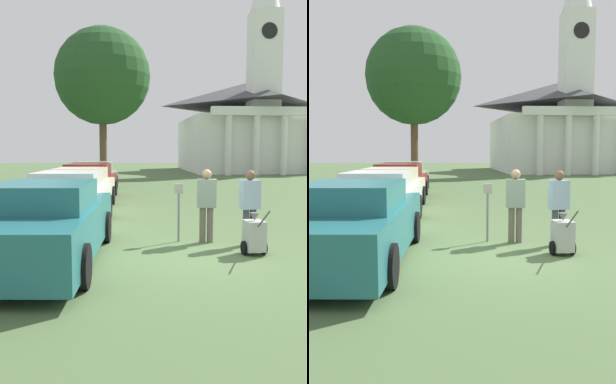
% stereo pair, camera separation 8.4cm
% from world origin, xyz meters
% --- Properties ---
extents(ground_plane, '(120.00, 120.00, 0.00)m').
position_xyz_m(ground_plane, '(0.00, 0.00, 0.00)').
color(ground_plane, '#4C663D').
extents(parked_car_teal, '(2.31, 5.39, 1.50)m').
position_xyz_m(parked_car_teal, '(-2.71, -0.17, 0.71)').
color(parked_car_teal, '#23666B').
rests_on(parked_car_teal, ground_plane).
extents(parked_car_white, '(2.19, 4.77, 1.51)m').
position_xyz_m(parked_car_white, '(-2.71, 3.38, 0.71)').
color(parked_car_white, silver).
rests_on(parked_car_white, ground_plane).
extents(parked_car_cream, '(2.26, 4.88, 1.47)m').
position_xyz_m(parked_car_cream, '(-2.71, 6.72, 0.69)').
color(parked_car_cream, beige).
rests_on(parked_car_cream, ground_plane).
extents(parked_car_maroon, '(2.33, 5.13, 1.50)m').
position_xyz_m(parked_car_maroon, '(-2.71, 9.95, 0.70)').
color(parked_car_maroon, maroon).
rests_on(parked_car_maroon, ground_plane).
extents(parked_car_sage, '(2.31, 5.23, 1.50)m').
position_xyz_m(parked_car_sage, '(-2.71, 13.51, 0.70)').
color(parked_car_sage, gray).
rests_on(parked_car_sage, ground_plane).
extents(parking_meter, '(0.18, 0.09, 1.32)m').
position_xyz_m(parking_meter, '(-0.02, 1.39, 0.92)').
color(parking_meter, slate).
rests_on(parking_meter, ground_plane).
extents(person_worker, '(0.45, 0.27, 1.66)m').
position_xyz_m(person_worker, '(0.60, 1.25, 0.94)').
color(person_worker, '#665B4C').
rests_on(person_worker, ground_plane).
extents(person_supervisor, '(0.46, 0.31, 1.65)m').
position_xyz_m(person_supervisor, '(1.50, 0.95, 0.93)').
color(person_supervisor, '#3F3F47').
rests_on(person_supervisor, ground_plane).
extents(equipment_cart, '(0.48, 0.99, 1.00)m').
position_xyz_m(equipment_cart, '(1.33, 0.08, 0.39)').
color(equipment_cart, '#B2B2AD').
rests_on(equipment_cart, ground_plane).
extents(church, '(11.87, 14.61, 19.14)m').
position_xyz_m(church, '(10.83, 33.39, 4.65)').
color(church, white).
rests_on(church, ground_plane).
extents(shade_tree, '(5.69, 5.69, 9.26)m').
position_xyz_m(shade_tree, '(-2.46, 17.83, 6.39)').
color(shade_tree, brown).
rests_on(shade_tree, ground_plane).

